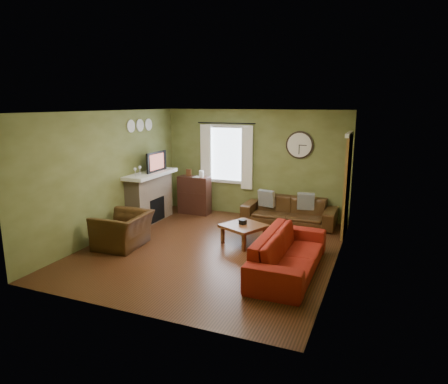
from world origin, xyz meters
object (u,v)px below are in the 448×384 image
at_px(sofa_brown, 289,211).
at_px(sofa_red, 289,253).
at_px(bookshelf, 194,195).
at_px(coffee_table, 244,234).
at_px(armchair, 123,230).

relative_size(sofa_brown, sofa_red, 0.94).
relative_size(bookshelf, sofa_red, 0.42).
distance_m(sofa_brown, coffee_table, 1.74).
bearing_deg(bookshelf, sofa_red, -40.89).
bearing_deg(coffee_table, armchair, -154.13).
bearing_deg(sofa_red, coffee_table, 48.98).
xyz_separation_m(bookshelf, armchair, (-0.22, -2.68, -0.14)).
distance_m(sofa_red, armchair, 3.27).
distance_m(sofa_red, coffee_table, 1.52).
bearing_deg(coffee_table, sofa_red, -41.02).
height_order(bookshelf, sofa_red, bookshelf).
height_order(bookshelf, coffee_table, bookshelf).
height_order(bookshelf, sofa_brown, bookshelf).
xyz_separation_m(bookshelf, sofa_red, (3.05, -2.64, -0.15)).
bearing_deg(sofa_red, armchair, 90.62).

